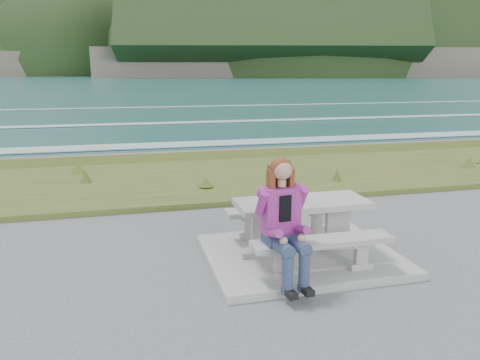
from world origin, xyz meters
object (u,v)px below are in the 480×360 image
at_px(bench_seaward, 284,214).
at_px(seated_woman, 286,239).
at_px(picnic_table, 302,212).
at_px(bench_landward, 322,246).

bearing_deg(bench_seaward, seated_woman, -109.11).
relative_size(picnic_table, bench_landward, 1.00).
height_order(bench_landward, seated_woman, seated_woman).
xyz_separation_m(picnic_table, seated_woman, (-0.53, -0.84, -0.04)).
xyz_separation_m(bench_landward, seated_woman, (-0.53, -0.14, 0.20)).
bearing_deg(bench_landward, picnic_table, 90.00).
distance_m(bench_landward, bench_seaward, 1.40).
xyz_separation_m(bench_landward, bench_seaward, (0.00, 1.40, 0.00)).
relative_size(picnic_table, bench_seaward, 1.00).
bearing_deg(picnic_table, bench_seaward, 90.00).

